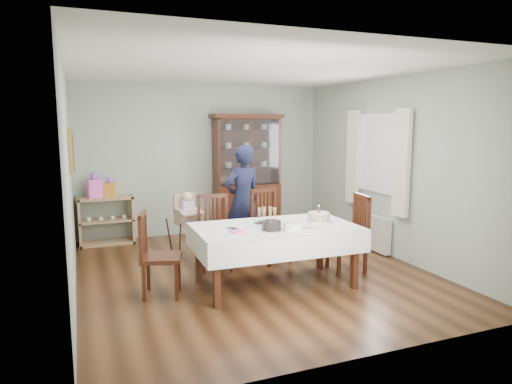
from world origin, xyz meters
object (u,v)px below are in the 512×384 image
high_chair (188,233)px  dining_table (275,255)px  china_cabinet (247,172)px  woman (243,200)px  birthday_cake (319,217)px  gift_bag_orange (110,188)px  sideboard (107,220)px  chair_far_left (215,247)px  chair_end_left (160,271)px  chair_end_right (348,248)px  champagne_tray (267,219)px  chair_far_right (271,240)px  gift_bag_pink (95,187)px

high_chair → dining_table: bearing=-72.7°
dining_table → china_cabinet: bearing=76.6°
woman → birthday_cake: 1.55m
gift_bag_orange → woman: bearing=-36.4°
sideboard → birthday_cake: (2.44, -2.85, 0.42)m
woman → high_chair: 0.96m
woman → sideboard: bearing=-48.9°
chair_far_left → chair_end_left: 1.14m
sideboard → high_chair: size_ratio=0.89×
chair_end_right → chair_end_left: bearing=-83.1°
champagne_tray → chair_far_right: bearing=63.4°
china_cabinet → chair_far_right: 2.08m
high_chair → gift_bag_pink: gift_bag_pink is taller
gift_bag_orange → birthday_cake: bearing=-50.2°
high_chair → gift_bag_pink: 1.91m
chair_end_left → chair_end_right: 2.56m
birthday_cake → gift_bag_orange: size_ratio=0.98×
dining_table → gift_bag_pink: 3.52m
dining_table → gift_bag_orange: gift_bag_orange is taller
birthday_cake → chair_far_right: bearing=105.3°
woman → gift_bag_pink: (-2.09, 1.36, 0.14)m
sideboard → champagne_tray: 3.27m
chair_end_left → chair_far_left: bearing=-34.9°
chair_end_right → china_cabinet: bearing=-162.3°
chair_far_left → high_chair: (-0.24, 0.61, 0.09)m
dining_table → champagne_tray: 0.47m
chair_far_right → gift_bag_orange: bearing=124.8°
sideboard → chair_end_right: size_ratio=0.86×
birthday_cake → sideboard: bearing=130.6°
high_chair → gift_bag_pink: (-1.24, 1.32, 0.59)m
chair_end_left → gift_bag_pink: gift_bag_pink is taller
high_chair → chair_end_right: bearing=-43.7°
chair_end_right → gift_bag_orange: size_ratio=3.19×
gift_bag_orange → dining_table: bearing=-58.5°
china_cabinet → chair_far_left: (-1.18, -1.93, -0.82)m
dining_table → chair_end_left: size_ratio=2.03×
china_cabinet → gift_bag_orange: bearing=180.0°
sideboard → gift_bag_pink: bearing=-172.8°
sideboard → gift_bag_orange: size_ratio=2.74×
high_chair → champagne_tray: bearing=-71.8°
china_cabinet → dining_table: bearing=-103.4°
china_cabinet → champagne_tray: size_ratio=6.54×
chair_end_right → gift_bag_pink: bearing=-123.0°
dining_table → woman: (0.10, 1.48, 0.46)m
champagne_tray → gift_bag_orange: gift_bag_orange is taller
chair_far_right → birthday_cake: (0.26, -0.94, 0.51)m
woman → gift_bag_orange: woman is taller
china_cabinet → chair_end_right: china_cabinet is taller
dining_table → chair_far_left: (-0.51, 0.91, -0.08)m
gift_bag_orange → sideboard: bearing=165.8°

